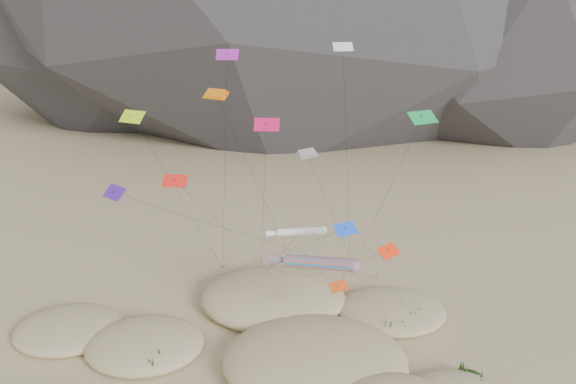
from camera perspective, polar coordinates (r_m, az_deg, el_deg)
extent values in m
ellipsoid|color=#CCB789|center=(59.62, -14.33, -14.77)|extent=(11.84, 10.07, 2.74)
ellipsoid|color=#CCB789|center=(55.45, 2.78, -16.73)|extent=(17.61, 14.97, 3.87)
ellipsoid|color=#CCB789|center=(65.16, -1.52, -10.61)|extent=(16.56, 14.07, 3.66)
ellipsoid|color=#CCB789|center=(64.33, 10.43, -11.75)|extent=(11.97, 10.18, 2.21)
ellipsoid|color=#CCB789|center=(64.52, -21.36, -12.83)|extent=(11.37, 9.67, 2.20)
ellipsoid|color=black|center=(57.18, -14.33, -16.23)|extent=(3.11, 2.66, 0.93)
ellipsoid|color=black|center=(57.34, -12.16, -16.03)|extent=(2.30, 1.97, 0.69)
ellipsoid|color=black|center=(53.37, 3.42, -18.11)|extent=(3.53, 3.02, 1.06)
ellipsoid|color=black|center=(56.61, 5.81, -15.78)|extent=(3.10, 2.65, 0.93)
ellipsoid|color=black|center=(56.39, 17.91, -17.47)|extent=(2.58, 2.21, 0.77)
ellipsoid|color=black|center=(65.50, -2.26, -10.26)|extent=(3.49, 2.98, 1.05)
ellipsoid|color=black|center=(61.93, -2.45, -12.33)|extent=(2.33, 1.99, 0.70)
ellipsoid|color=black|center=(63.47, 12.36, -12.17)|extent=(2.09, 1.79, 0.63)
ellipsoid|color=black|center=(61.42, 10.58, -13.33)|extent=(2.03, 1.74, 0.61)
ellipsoid|color=black|center=(64.71, -21.49, -12.74)|extent=(2.50, 2.14, 0.75)
ellipsoid|color=black|center=(63.88, -20.06, -13.11)|extent=(2.21, 1.89, 0.66)
cylinder|color=#3F2D1E|center=(69.36, -1.94, -9.21)|extent=(0.08, 0.08, 0.30)
cylinder|color=#3F2D1E|center=(74.20, -2.74, -7.15)|extent=(0.08, 0.08, 0.30)
cylinder|color=#3F2D1E|center=(69.55, 0.00, -9.11)|extent=(0.08, 0.08, 0.30)
cylinder|color=#3F2D1E|center=(72.43, 6.38, -7.98)|extent=(0.08, 0.08, 0.30)
cylinder|color=#3F2D1E|center=(72.51, 5.93, -7.93)|extent=(0.08, 0.08, 0.30)
cylinder|color=#3F2D1E|center=(73.41, -6.65, -7.59)|extent=(0.08, 0.08, 0.30)
cylinder|color=#3F2D1E|center=(71.47, 8.96, -8.52)|extent=(0.08, 0.08, 0.30)
cylinder|color=#3F2D1E|center=(70.41, -9.09, -9.00)|extent=(0.08, 0.08, 0.30)
cylinder|color=#FA531A|center=(51.63, 3.16, -7.21)|extent=(6.59, 3.45, 1.87)
sphere|color=#FA531A|center=(50.75, 6.69, -7.51)|extent=(1.25, 1.25, 1.25)
cone|color=#FA531A|center=(52.83, -0.58, -6.91)|extent=(2.91, 1.96, 1.34)
cylinder|color=black|center=(62.27, 2.98, -7.56)|extent=(0.80, 18.56, 10.44)
cylinder|color=white|center=(56.07, 1.29, -4.02)|extent=(4.62, 0.85, 1.05)
sphere|color=white|center=(56.04, 3.63, -3.87)|extent=(0.77, 0.77, 0.77)
cone|color=white|center=(56.22, -1.28, -4.21)|extent=(1.88, 0.70, 0.78)
cylinder|color=black|center=(62.53, -1.30, -7.02)|extent=(5.37, 8.99, 11.19)
cube|color=orange|center=(55.87, -7.35, 9.75)|extent=(2.71, 2.07, 0.75)
cube|color=orange|center=(55.84, -7.36, 9.94)|extent=(2.27, 1.69, 0.73)
cylinder|color=black|center=(63.04, -2.63, -0.34)|extent=(8.34, 8.99, 24.22)
cube|color=#F64F19|center=(54.69, 1.96, 3.84)|extent=(2.33, 2.02, 0.62)
cube|color=#F64F19|center=(54.64, 1.97, 4.04)|extent=(1.95, 1.68, 0.61)
cylinder|color=black|center=(62.62, 4.93, -3.21)|extent=(7.05, 9.68, 18.80)
cube|color=silver|center=(52.49, 5.60, 14.48)|extent=(1.87, 1.08, 0.72)
cube|color=silver|center=(52.50, 5.60, 14.31)|extent=(0.24, 0.25, 0.61)
cylinder|color=black|center=(61.31, 6.06, 1.39)|extent=(3.04, 11.52, 28.99)
cube|color=#FD330D|center=(53.58, 10.17, -5.94)|extent=(2.47, 2.33, 0.79)
cube|color=#FD330D|center=(53.64, 10.16, -6.09)|extent=(0.34, 0.33, 0.77)
cylinder|color=black|center=(61.33, 4.44, -7.80)|extent=(9.43, 13.39, 10.82)
cube|color=blue|center=(52.18, 5.89, -3.76)|extent=(2.43, 1.92, 0.86)
cube|color=blue|center=(52.24, 5.88, -3.91)|extent=(0.35, 0.35, 0.74)
cylinder|color=black|center=(60.75, -2.69, -6.87)|extent=(16.36, 13.28, 13.04)
cube|color=#169343|center=(53.90, 13.53, 7.38)|extent=(3.02, 2.35, 0.96)
cube|color=#169343|center=(53.93, 13.52, 7.22)|extent=(0.40, 0.37, 0.92)
cylinder|color=black|center=(62.51, 9.43, -1.48)|extent=(4.56, 12.34, 22.69)
cube|color=#B5DA16|center=(53.76, -15.55, 7.39)|extent=(2.59, 1.96, 0.98)
cube|color=#B5DA16|center=(53.79, -15.53, 7.23)|extent=(0.39, 0.41, 0.78)
cylinder|color=black|center=(62.89, -10.41, -1.31)|extent=(5.89, 13.97, 22.89)
cube|color=#441B9D|center=(53.65, -17.22, -0.04)|extent=(2.50, 2.28, 1.00)
cube|color=#441B9D|center=(53.70, -17.20, -0.19)|extent=(0.43, 0.44, 0.77)
cylinder|color=black|center=(60.84, -2.30, -5.06)|extent=(26.90, 13.86, 16.41)
cube|color=purple|center=(52.72, -6.19, 13.70)|extent=(2.08, 1.05, 0.91)
cube|color=purple|center=(52.74, -6.18, 13.54)|extent=(0.26, 0.34, 0.67)
cylinder|color=black|center=(62.03, -6.46, 1.25)|extent=(2.94, 12.47, 28.28)
cube|color=red|center=(50.44, -11.40, 1.13)|extent=(2.32, 1.40, 0.85)
cube|color=red|center=(50.48, -11.39, 0.97)|extent=(0.29, 0.29, 0.75)
cylinder|color=black|center=(62.01, -6.26, -3.85)|extent=(6.48, 19.16, 18.00)
cube|color=#D44214|center=(54.68, 5.17, -9.51)|extent=(2.08, 1.68, 0.73)
cube|color=#D44214|center=(54.75, 5.16, -9.65)|extent=(0.30, 0.30, 0.63)
cylinder|color=black|center=(63.61, 5.60, -8.65)|extent=(2.59, 16.33, 7.12)
cube|color=#CE1351|center=(47.75, -2.18, 6.86)|extent=(2.20, 1.10, 0.96)
cube|color=#CE1351|center=(47.78, -2.17, 6.68)|extent=(0.28, 0.35, 0.71)
cylinder|color=black|center=(60.56, -2.52, -1.72)|extent=(1.74, 19.48, 23.13)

